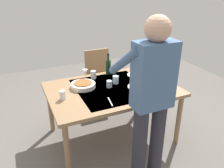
% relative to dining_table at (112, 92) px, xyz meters
% --- Properties ---
extents(ground_plane, '(6.00, 6.00, 0.00)m').
position_rel_dining_table_xyz_m(ground_plane, '(0.00, 0.00, -0.66)').
color(ground_plane, '#66605B').
extents(dining_table, '(1.55, 1.05, 0.72)m').
position_rel_dining_table_xyz_m(dining_table, '(0.00, 0.00, 0.00)').
color(dining_table, '#93704C').
rests_on(dining_table, ground_plane).
extents(chair_near, '(0.40, 0.40, 0.91)m').
position_rel_dining_table_xyz_m(chair_near, '(-0.18, -0.91, -0.13)').
color(chair_near, brown).
rests_on(chair_near, ground_plane).
extents(person_server, '(0.42, 0.61, 1.69)m').
position_rel_dining_table_xyz_m(person_server, '(-0.03, 0.79, 0.31)').
color(person_server, '#2D2D38').
rests_on(person_server, ground_plane).
extents(wine_bottle, '(0.07, 0.07, 0.30)m').
position_rel_dining_table_xyz_m(wine_bottle, '(-0.14, -0.43, 0.17)').
color(wine_bottle, black).
rests_on(wine_bottle, dining_table).
extents(wine_glass_left, '(0.07, 0.07, 0.15)m').
position_rel_dining_table_xyz_m(wine_glass_left, '(0.22, -0.35, 0.17)').
color(wine_glass_left, white).
rests_on(wine_glass_left, dining_table).
extents(water_cup_near_left, '(0.08, 0.08, 0.10)m').
position_rel_dining_table_xyz_m(water_cup_near_left, '(-0.10, -0.10, 0.11)').
color(water_cup_near_left, silver).
rests_on(water_cup_near_left, dining_table).
extents(water_cup_near_right, '(0.07, 0.07, 0.09)m').
position_rel_dining_table_xyz_m(water_cup_near_right, '(0.02, -0.03, 0.11)').
color(water_cup_near_right, silver).
rests_on(water_cup_near_right, dining_table).
extents(water_cup_far_left, '(0.07, 0.07, 0.11)m').
position_rel_dining_table_xyz_m(water_cup_far_left, '(0.11, -0.36, 0.12)').
color(water_cup_far_left, silver).
rests_on(water_cup_far_left, dining_table).
extents(water_cup_far_right, '(0.07, 0.07, 0.10)m').
position_rel_dining_table_xyz_m(water_cup_far_right, '(0.62, 0.05, 0.12)').
color(water_cup_far_right, silver).
rests_on(water_cup_far_right, dining_table).
extents(serving_bowl_pasta, '(0.30, 0.30, 0.07)m').
position_rel_dining_table_xyz_m(serving_bowl_pasta, '(0.32, -0.15, 0.10)').
color(serving_bowl_pasta, white).
rests_on(serving_bowl_pasta, dining_table).
extents(dinner_plate_near, '(0.23, 0.23, 0.01)m').
position_rel_dining_table_xyz_m(dinner_plate_near, '(-0.46, -0.23, 0.07)').
color(dinner_plate_near, white).
rests_on(dinner_plate_near, dining_table).
extents(dinner_plate_far, '(0.23, 0.23, 0.01)m').
position_rel_dining_table_xyz_m(dinner_plate_far, '(-0.29, 0.11, 0.07)').
color(dinner_plate_far, white).
rests_on(dinner_plate_far, dining_table).
extents(table_knife, '(0.05, 0.20, 0.00)m').
position_rel_dining_table_xyz_m(table_knife, '(0.16, 0.32, 0.07)').
color(table_knife, silver).
rests_on(table_knife, dining_table).
extents(table_fork, '(0.03, 0.18, 0.00)m').
position_rel_dining_table_xyz_m(table_fork, '(-0.17, 0.36, 0.07)').
color(table_fork, silver).
rests_on(table_fork, dining_table).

